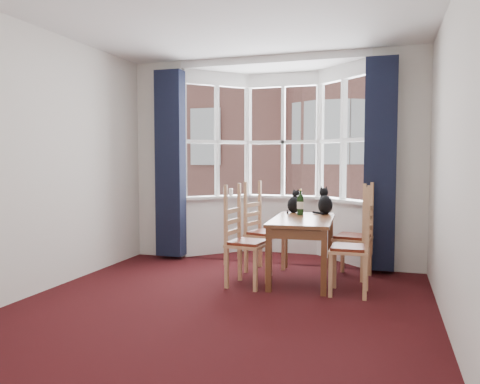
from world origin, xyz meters
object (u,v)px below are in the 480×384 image
at_px(dining_table, 303,227).
at_px(chair_right_far, 360,239).
at_px(candle_short, 231,192).
at_px(cat_left, 294,203).
at_px(chair_right_near, 358,250).
at_px(cat_right, 325,203).
at_px(wine_bottle, 300,204).
at_px(chair_left_far, 259,234).
at_px(chair_left_near, 240,244).
at_px(candle_tall, 225,192).

distance_m(dining_table, chair_right_far, 0.72).
bearing_deg(candle_short, cat_left, -30.52).
relative_size(chair_right_near, cat_left, 2.96).
height_order(chair_right_near, candle_short, candle_short).
xyz_separation_m(cat_right, wine_bottle, (-0.28, -0.20, 0.01)).
height_order(dining_table, chair_right_far, chair_right_far).
distance_m(chair_right_near, candle_short, 2.56).
height_order(chair_left_far, wine_bottle, wine_bottle).
xyz_separation_m(chair_left_near, cat_left, (0.42, 0.99, 0.38)).
height_order(cat_right, wine_bottle, cat_right).
distance_m(wine_bottle, candle_short, 1.48).
bearing_deg(chair_left_near, candle_short, 111.87).
height_order(cat_left, cat_right, cat_right).
relative_size(chair_left_far, candle_short, 8.01).
bearing_deg(dining_table, cat_left, 110.64).
relative_size(chair_left_far, cat_right, 2.59).
xyz_separation_m(dining_table, cat_left, (-0.21, 0.55, 0.22)).
bearing_deg(chair_left_far, chair_left_near, -91.56).
distance_m(chair_right_far, candle_short, 2.16).
bearing_deg(chair_right_far, dining_table, -154.84).
bearing_deg(candle_short, dining_table, -42.80).
height_order(chair_left_near, wine_bottle, wine_bottle).
relative_size(cat_left, cat_right, 0.88).
bearing_deg(chair_right_near, cat_left, 131.61).
height_order(chair_left_near, chair_right_far, same).
relative_size(chair_right_far, cat_right, 2.59).
bearing_deg(candle_tall, chair_left_near, -65.43).
bearing_deg(chair_right_near, cat_right, 116.30).
distance_m(chair_right_far, candle_tall, 2.22).
relative_size(chair_left_far, chair_right_near, 1.00).
bearing_deg(cat_left, cat_right, -4.81).
bearing_deg(candle_tall, chair_right_far, -23.21).
height_order(cat_left, wine_bottle, wine_bottle).
relative_size(cat_left, candle_short, 2.71).
distance_m(cat_left, wine_bottle, 0.27).
height_order(cat_right, candle_tall, cat_right).
bearing_deg(chair_left_near, cat_left, 66.78).
relative_size(cat_left, candle_tall, 2.26).
relative_size(chair_left_near, cat_left, 2.96).
height_order(chair_right_far, wine_bottle, wine_bottle).
height_order(cat_left, candle_short, cat_left).
relative_size(chair_right_near, candle_tall, 6.68).
height_order(cat_right, candle_short, cat_right).
bearing_deg(chair_left_far, candle_tall, 131.18).
bearing_deg(cat_right, chair_left_near, -130.90).
bearing_deg(wine_bottle, chair_left_near, -126.15).
xyz_separation_m(chair_left_far, cat_right, (0.81, 0.22, 0.39)).
distance_m(dining_table, chair_left_near, 0.78).
bearing_deg(chair_left_near, chair_right_far, 29.95).
xyz_separation_m(dining_table, wine_bottle, (-0.08, 0.32, 0.24)).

